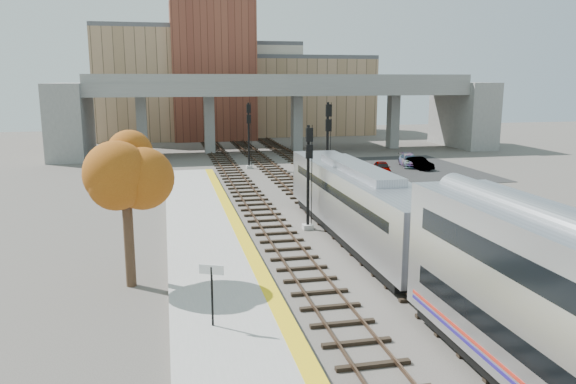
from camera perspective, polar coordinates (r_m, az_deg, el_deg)
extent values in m
plane|color=#47423D|center=(27.56, 8.28, -7.77)|extent=(160.00, 160.00, 0.00)
cube|color=#9E9E99|center=(25.95, -7.05, -8.56)|extent=(4.50, 60.00, 0.35)
cube|color=yellow|center=(26.11, -2.87, -7.94)|extent=(0.70, 60.00, 0.01)
cube|color=black|center=(38.37, -2.81, -2.04)|extent=(2.50, 95.00, 0.14)
cube|color=brown|center=(38.24, -3.87, -1.93)|extent=(0.07, 95.00, 0.14)
cube|color=brown|center=(38.47, -1.75, -1.83)|extent=(0.07, 95.00, 0.14)
cube|color=black|center=(39.27, 3.25, -1.73)|extent=(2.50, 95.00, 0.14)
cube|color=brown|center=(39.06, 2.24, -1.63)|extent=(0.07, 95.00, 0.14)
cube|color=brown|center=(39.44, 4.26, -1.52)|extent=(0.07, 95.00, 0.14)
cube|color=black|center=(40.51, 8.71, -1.44)|extent=(2.50, 95.00, 0.14)
cube|color=brown|center=(40.24, 7.76, -1.34)|extent=(0.07, 95.00, 0.14)
cube|color=brown|center=(40.74, 9.66, -1.23)|extent=(0.07, 95.00, 0.14)
cube|color=slate|center=(70.79, -0.70, 10.44)|extent=(46.00, 10.00, 1.50)
cube|color=slate|center=(66.08, 0.16, 11.45)|extent=(46.00, 0.20, 1.00)
cube|color=slate|center=(75.48, -1.45, 11.45)|extent=(46.00, 0.20, 1.00)
cube|color=slate|center=(69.57, -14.62, 6.55)|extent=(1.20, 1.60, 7.00)
cube|color=slate|center=(69.73, -8.00, 6.81)|extent=(1.20, 1.60, 7.00)
cube|color=slate|center=(71.42, 0.90, 7.03)|extent=(1.20, 1.60, 7.00)
cube|color=slate|center=(75.47, 10.62, 7.08)|extent=(1.20, 1.60, 7.00)
cube|color=slate|center=(70.28, -21.22, 6.80)|extent=(4.00, 12.00, 8.50)
cube|color=slate|center=(79.85, 17.32, 7.53)|extent=(4.00, 12.00, 8.50)
cube|color=tan|center=(89.31, -13.02, 10.52)|extent=(18.00, 14.00, 16.00)
cube|color=#4C4C4F|center=(89.60, -13.27, 15.83)|extent=(18.00, 14.00, 0.60)
cube|color=beige|center=(95.27, -4.40, 10.22)|extent=(16.00, 16.00, 14.00)
cube|color=#4C4C4F|center=(95.39, -4.47, 14.61)|extent=(16.00, 16.00, 0.60)
cube|color=brown|center=(86.62, -7.69, 12.01)|extent=(12.00, 10.00, 20.00)
cube|color=#4C4C4F|center=(87.35, -7.88, 18.78)|extent=(12.00, 10.00, 0.60)
cube|color=tan|center=(95.26, 1.84, 9.64)|extent=(20.00, 14.00, 12.00)
cube|color=#4C4C4F|center=(95.27, 1.86, 13.43)|extent=(20.00, 14.00, 0.60)
cube|color=black|center=(57.99, 11.54, 2.30)|extent=(14.00, 18.00, 0.04)
cube|color=#A8AAB2|center=(31.54, 7.09, -0.84)|extent=(3.00, 19.00, 3.20)
cube|color=black|center=(40.37, 2.63, 2.80)|extent=(2.20, 0.06, 1.10)
cube|color=black|center=(31.41, 7.12, 0.23)|extent=(3.02, 16.15, 0.50)
cube|color=black|center=(31.98, 7.01, -4.08)|extent=(2.70, 17.10, 0.50)
cube|color=#A8AAB2|center=(31.20, 7.17, 2.39)|extent=(1.60, 9.50, 0.40)
cube|color=#9E9E99|center=(34.24, 2.01, -3.56)|extent=(0.60, 0.60, 0.30)
cylinder|color=black|center=(33.58, 2.05, 1.42)|extent=(0.18, 0.18, 6.33)
cube|color=black|center=(32.99, 2.19, 5.83)|extent=(0.41, 0.18, 0.81)
cube|color=black|center=(33.10, 2.18, 4.12)|extent=(0.41, 0.18, 0.81)
cube|color=#9E9E99|center=(44.62, 3.95, -0.03)|extent=(0.60, 0.60, 0.30)
cylinder|color=black|center=(44.06, 4.01, 4.39)|extent=(0.21, 0.21, 7.23)
cube|color=black|center=(43.55, 4.16, 8.26)|extent=(0.46, 0.18, 0.93)
cube|color=black|center=(43.63, 4.14, 6.77)|extent=(0.46, 0.18, 0.93)
cube|color=#9E9E99|center=(57.41, -3.97, 2.55)|extent=(0.60, 0.60, 0.30)
cylinder|color=black|center=(57.01, -4.02, 5.70)|extent=(0.19, 0.19, 6.65)
cube|color=black|center=(56.55, -4.02, 8.46)|extent=(0.43, 0.18, 0.85)
cube|color=black|center=(56.62, -4.00, 7.40)|extent=(0.43, 0.18, 0.85)
cylinder|color=black|center=(20.37, -7.71, -10.47)|extent=(0.08, 0.08, 2.20)
cube|color=white|center=(20.02, -7.79, -7.81)|extent=(0.84, 0.42, 0.35)
cylinder|color=#382619|center=(25.41, -15.90, -3.79)|extent=(0.44, 0.44, 5.06)
ellipsoid|color=#A85A16|center=(24.82, -16.27, 2.66)|extent=(3.60, 3.60, 3.62)
imported|color=#99999E|center=(54.16, 9.52, 2.43)|extent=(2.35, 3.90, 1.24)
imported|color=#99999E|center=(58.08, 13.14, 2.86)|extent=(1.98, 3.80, 1.19)
imported|color=#99999E|center=(59.70, 12.20, 3.15)|extent=(2.60, 4.50, 1.23)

